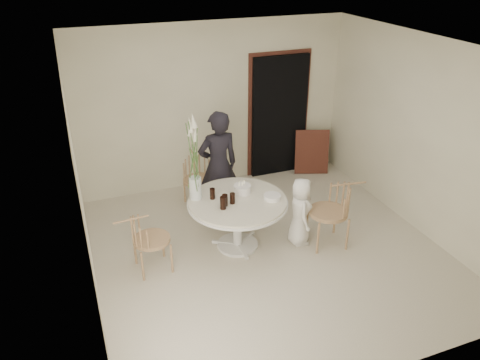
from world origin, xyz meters
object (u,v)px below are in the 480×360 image
object	(u,v)px
table	(237,207)
chair_right	(338,205)
girl	(218,166)
birthday_cake	(242,189)
chair_far	(196,172)
boy	(300,212)
flower_vase	(194,167)
chair_left	(142,236)

from	to	relation	value
table	chair_right	world-z (taller)	chair_right
girl	chair_right	bearing A→B (deg)	132.16
birthday_cake	chair_far	bearing A→B (deg)	103.69
chair_right	boy	size ratio (longest dim) A/B	0.94
boy	birthday_cake	xyz separation A→B (m)	(-0.70, 0.36, 0.30)
table	flower_vase	bearing A→B (deg)	154.72
chair_far	birthday_cake	world-z (taller)	birthday_cake
chair_far	boy	size ratio (longest dim) A/B	0.84
chair_far	flower_vase	bearing A→B (deg)	-107.65
chair_right	boy	world-z (taller)	boy
chair_right	flower_vase	distance (m)	1.99
chair_left	girl	world-z (taller)	girl
chair_left	boy	xyz separation A→B (m)	(2.12, -0.12, -0.04)
girl	flower_vase	world-z (taller)	flower_vase
chair_right	birthday_cake	distance (m)	1.30
table	girl	xyz separation A→B (m)	(0.03, 0.87, 0.22)
table	chair_left	size ratio (longest dim) A/B	1.65
table	chair_right	bearing A→B (deg)	-16.47
girl	flower_vase	size ratio (longest dim) A/B	1.40
girl	birthday_cake	size ratio (longest dim) A/B	7.13
girl	birthday_cake	world-z (taller)	girl
table	chair_far	bearing A→B (deg)	96.99
table	boy	xyz separation A→B (m)	(0.83, -0.20, -0.13)
chair_left	flower_vase	size ratio (longest dim) A/B	0.68
table	flower_vase	world-z (taller)	flower_vase
flower_vase	chair_right	bearing A→B (deg)	-19.02
boy	birthday_cake	size ratio (longest dim) A/B	4.17
chair_right	girl	bearing A→B (deg)	-126.60
chair_left	birthday_cake	world-z (taller)	birthday_cake
chair_left	flower_vase	world-z (taller)	flower_vase
chair_far	chair_right	xyz separation A→B (m)	(1.47, -1.76, 0.06)
flower_vase	girl	bearing A→B (deg)	50.53
chair_left	birthday_cake	bearing A→B (deg)	-84.87
chair_left	birthday_cake	xyz separation A→B (m)	(1.41, 0.24, 0.26)
birthday_cake	girl	bearing A→B (deg)	97.97
boy	birthday_cake	bearing A→B (deg)	74.90
chair_far	boy	bearing A→B (deg)	-59.31
boy	birthday_cake	world-z (taller)	boy
chair_far	girl	world-z (taller)	girl
chair_far	chair_left	world-z (taller)	chair_far
boy	flower_vase	distance (m)	1.56
boy	girl	bearing A→B (deg)	48.71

